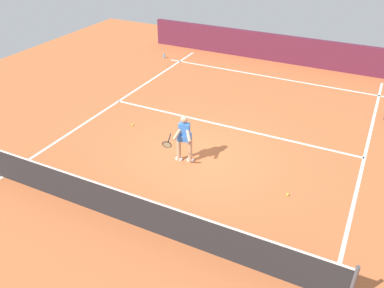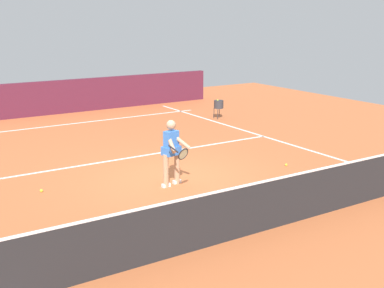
# 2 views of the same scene
# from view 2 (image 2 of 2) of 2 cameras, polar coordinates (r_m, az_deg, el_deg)

# --- Properties ---
(ground_plane) EXTENTS (26.06, 26.06, 0.00)m
(ground_plane) POSITION_cam_2_polar(r_m,az_deg,el_deg) (12.24, -1.90, -3.96)
(ground_plane) COLOR #C66638
(court_back_wall) EXTENTS (14.35, 0.24, 1.33)m
(court_back_wall) POSITION_cam_2_polar(r_m,az_deg,el_deg) (20.85, -15.64, 5.07)
(court_back_wall) COLOR #561E33
(court_back_wall) RESTS_ON ground
(baseline_marking) EXTENTS (10.35, 0.10, 0.01)m
(baseline_marking) POSITION_cam_2_polar(r_m,az_deg,el_deg) (18.90, -13.54, 2.24)
(baseline_marking) COLOR white
(baseline_marking) RESTS_ON ground
(service_line_marking) EXTENTS (9.35, 0.10, 0.01)m
(service_line_marking) POSITION_cam_2_polar(r_m,az_deg,el_deg) (14.16, -6.57, -1.47)
(service_line_marking) COLOR white
(service_line_marking) RESTS_ON ground
(sideline_left_marking) EXTENTS (0.10, 18.04, 0.01)m
(sideline_left_marking) POSITION_cam_2_polar(r_m,az_deg,el_deg) (15.04, 13.64, -0.84)
(sideline_left_marking) COLOR white
(sideline_left_marking) RESTS_ON ground
(court_net) EXTENTS (10.03, 0.08, 1.07)m
(court_net) POSITION_cam_2_polar(r_m,az_deg,el_deg) (9.39, 9.01, -6.69)
(court_net) COLOR #4C4C51
(court_net) RESTS_ON ground
(tennis_player) EXTENTS (0.67, 1.06, 1.55)m
(tennis_player) POSITION_cam_2_polar(r_m,az_deg,el_deg) (11.52, -2.29, -0.73)
(tennis_player) COLOR tan
(tennis_player) RESTS_ON ground
(tennis_ball_near) EXTENTS (0.07, 0.07, 0.07)m
(tennis_ball_near) POSITION_cam_2_polar(r_m,az_deg,el_deg) (11.82, -16.70, -5.08)
(tennis_ball_near) COLOR #D1E533
(tennis_ball_near) RESTS_ON ground
(tennis_ball_mid) EXTENTS (0.07, 0.07, 0.07)m
(tennis_ball_mid) POSITION_cam_2_polar(r_m,az_deg,el_deg) (13.47, 10.62, -2.33)
(tennis_ball_mid) COLOR #D1E533
(tennis_ball_mid) RESTS_ON ground
(ball_hopper) EXTENTS (0.36, 0.36, 0.74)m
(ball_hopper) POSITION_cam_2_polar(r_m,az_deg,el_deg) (19.29, 3.04, 4.50)
(ball_hopper) COLOR #333338
(ball_hopper) RESTS_ON ground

